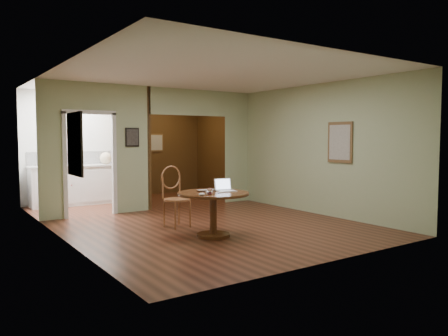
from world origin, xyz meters
TOP-DOWN VIEW (x-y plane):
  - floor at (0.00, 0.00)m, footprint 5.00×5.00m
  - room_shell at (-0.47, 3.10)m, footprint 5.20×7.50m
  - dining_table at (-0.44, -0.45)m, footprint 1.15×1.15m
  - chair at (-0.59, 0.60)m, footprint 0.53×0.53m
  - open_laptop at (-0.20, -0.42)m, footprint 0.32×0.30m
  - closed_laptop at (-0.44, -0.30)m, footprint 0.38×0.28m
  - mouse at (-0.82, -0.71)m, footprint 0.11×0.06m
  - wine_glass at (-0.63, -0.64)m, footprint 0.10×0.10m
  - pen at (-0.46, -0.63)m, footprint 0.13×0.09m
  - kitchen_cabinet at (-1.35, 4.20)m, footprint 2.06×0.60m
  - grocery_bag at (-0.59, 4.20)m, footprint 0.32×0.28m

SIDE VIEW (x-z plane):
  - floor at x=0.00m, z-range 0.00..0.00m
  - kitchen_cabinet at x=-1.35m, z-range 0.00..0.94m
  - dining_table at x=-0.44m, z-range 0.17..0.89m
  - chair at x=-0.59m, z-range 0.06..1.15m
  - pen at x=-0.46m, z-range 0.72..0.73m
  - closed_laptop at x=-0.44m, z-range 0.72..0.74m
  - mouse at x=-0.82m, z-range 0.72..0.76m
  - wine_glass at x=-0.63m, z-range 0.72..0.82m
  - open_laptop at x=-0.20m, z-range 0.67..0.88m
  - grocery_bag at x=-0.59m, z-range 0.94..1.23m
  - room_shell at x=-0.47m, z-range -1.21..3.79m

